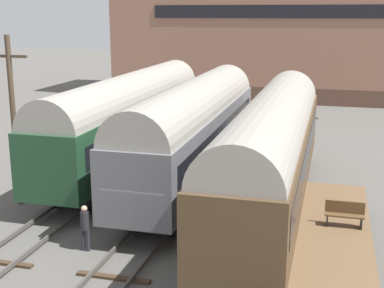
{
  "coord_description": "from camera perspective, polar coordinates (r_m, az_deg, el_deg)",
  "views": [
    {
      "loc": [
        6.74,
        -18.05,
        8.7
      ],
      "look_at": [
        0.0,
        7.26,
        2.2
      ],
      "focal_mm": 50.0,
      "sensor_mm": 36.0,
      "label": 1
    }
  ],
  "objects": [
    {
      "name": "bench",
      "position": [
        20.24,
        15.96,
        -7.11
      ],
      "size": [
        1.4,
        0.4,
        0.91
      ],
      "color": "brown",
      "rests_on": "station_platform"
    },
    {
      "name": "utility_pole",
      "position": [
        25.31,
        -18.5,
        2.58
      ],
      "size": [
        1.8,
        0.24,
        7.74
      ],
      "color": "#473828",
      "rests_on": "ground"
    },
    {
      "name": "train_car_green",
      "position": [
        30.53,
        -6.69,
        3.16
      ],
      "size": [
        3.02,
        18.98,
        5.33
      ],
      "color": "black",
      "rests_on": "ground"
    },
    {
      "name": "train_car_brown",
      "position": [
        23.15,
        8.56,
        -0.28
      ],
      "size": [
        3.0,
        18.83,
        5.39
      ],
      "color": "black",
      "rests_on": "ground"
    },
    {
      "name": "track_left",
      "position": [
        22.84,
        -15.61,
        -8.6
      ],
      "size": [
        2.6,
        60.0,
        0.26
      ],
      "color": "#4C4742",
      "rests_on": "ground"
    },
    {
      "name": "train_car_grey",
      "position": [
        27.18,
        0.22,
        1.92
      ],
      "size": [
        3.09,
        17.79,
        5.35
      ],
      "color": "black",
      "rests_on": "ground"
    },
    {
      "name": "ground_plane",
      "position": [
        21.13,
        -5.16,
        -10.43
      ],
      "size": [
        200.0,
        200.0,
        0.0
      ],
      "primitive_type": "plane",
      "color": "#56544F"
    },
    {
      "name": "track_right",
      "position": [
        20.11,
        6.82,
        -11.35
      ],
      "size": [
        2.6,
        60.0,
        0.26
      ],
      "color": "#4C4742",
      "rests_on": "ground"
    },
    {
      "name": "person_worker",
      "position": [
        20.35,
        -11.35,
        -8.33
      ],
      "size": [
        0.32,
        0.32,
        1.79
      ],
      "color": "#282833",
      "rests_on": "ground"
    },
    {
      "name": "warehouse_building",
      "position": [
        57.43,
        9.04,
        13.0
      ],
      "size": [
        32.68,
        10.97,
        15.85
      ],
      "color": "brown",
      "rests_on": "ground"
    },
    {
      "name": "track_middle",
      "position": [
        21.08,
        -5.16,
        -10.07
      ],
      "size": [
        2.6,
        60.0,
        0.26
      ],
      "color": "#4C4742",
      "rests_on": "ground"
    },
    {
      "name": "station_platform",
      "position": [
        18.15,
        14.68,
        -11.49
      ],
      "size": [
        2.69,
        14.85,
        1.13
      ],
      "color": "brown",
      "rests_on": "ground"
    }
  ]
}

